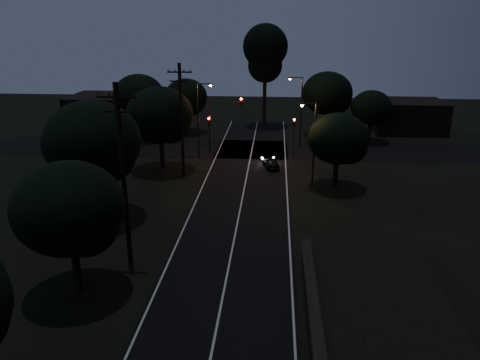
{
  "coord_description": "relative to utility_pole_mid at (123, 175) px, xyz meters",
  "views": [
    {
      "loc": [
        2.6,
        -9.7,
        14.24
      ],
      "look_at": [
        0.0,
        24.0,
        2.5
      ],
      "focal_mm": 35.0,
      "sensor_mm": 36.0,
      "label": 1
    }
  ],
  "objects": [
    {
      "name": "tree_right_a",
      "position": [
        14.18,
        14.89,
        -1.44
      ],
      "size": [
        5.22,
        5.22,
        6.63
      ],
      "color": "black",
      "rests_on": "ground"
    },
    {
      "name": "road_surface",
      "position": [
        6.0,
        16.12,
        -5.73
      ],
      "size": [
        60.0,
        70.0,
        0.03
      ],
      "color": "black",
      "rests_on": "ground"
    },
    {
      "name": "tree_left_d",
      "position": [
        -2.27,
        18.87,
        -0.46
      ],
      "size": [
        6.41,
        6.41,
        8.14
      ],
      "color": "black",
      "rests_on": "ground"
    },
    {
      "name": "signal_left",
      "position": [
        1.4,
        24.99,
        -2.9
      ],
      "size": [
        0.28,
        0.35,
        4.1
      ],
      "color": "black",
      "rests_on": "ground"
    },
    {
      "name": "utility_pole_mid",
      "position": [
        0.0,
        0.0,
        0.0
      ],
      "size": [
        2.2,
        0.3,
        11.0
      ],
      "color": "black",
      "rests_on": "ground"
    },
    {
      "name": "tree_far_nw",
      "position": [
        -2.81,
        34.89,
        -1.23
      ],
      "size": [
        5.49,
        5.49,
        6.96
      ],
      "color": "black",
      "rests_on": "ground"
    },
    {
      "name": "tree_far_w",
      "position": [
        -7.78,
        30.87,
        -0.6
      ],
      "size": [
        6.21,
        6.21,
        7.91
      ],
      "color": "black",
      "rests_on": "ground"
    },
    {
      "name": "signal_right",
      "position": [
        10.6,
        24.99,
        -2.9
      ],
      "size": [
        0.28,
        0.35,
        4.1
      ],
      "color": "black",
      "rests_on": "ground"
    },
    {
      "name": "tall_pine",
      "position": [
        7.0,
        40.0,
        4.09
      ],
      "size": [
        6.0,
        6.0,
        13.64
      ],
      "color": "black",
      "rests_on": "ground"
    },
    {
      "name": "tree_left_c",
      "position": [
        -4.25,
        6.86,
        -0.05
      ],
      "size": [
        6.97,
        6.97,
        8.8
      ],
      "color": "black",
      "rests_on": "ground"
    },
    {
      "name": "streetlight_a",
      "position": [
        0.69,
        23.0,
        -1.1
      ],
      "size": [
        1.66,
        0.26,
        8.0
      ],
      "color": "black",
      "rests_on": "ground"
    },
    {
      "name": "tree_far_e",
      "position": [
        20.17,
        31.9,
        -1.76
      ],
      "size": [
        4.85,
        4.85,
        6.15
      ],
      "color": "black",
      "rests_on": "ground"
    },
    {
      "name": "signal_mast",
      "position": [
        3.09,
        24.99,
        -1.4
      ],
      "size": [
        3.7,
        0.35,
        6.25
      ],
      "color": "black",
      "rests_on": "ground"
    },
    {
      "name": "utility_pole_far",
      "position": [
        0.0,
        17.0,
        -0.25
      ],
      "size": [
        2.2,
        0.3,
        10.5
      ],
      "color": "black",
      "rests_on": "ground"
    },
    {
      "name": "tree_far_ne",
      "position": [
        15.22,
        34.87,
        -0.57
      ],
      "size": [
        6.31,
        6.31,
        7.98
      ],
      "color": "black",
      "rests_on": "ground"
    },
    {
      "name": "building_right",
      "position": [
        26.0,
        38.0,
        -3.74
      ],
      "size": [
        9.0,
        7.0,
        4.0
      ],
      "primitive_type": "cube",
      "color": "black",
      "rests_on": "ground"
    },
    {
      "name": "car",
      "position": [
        8.25,
        20.22,
        -5.19
      ],
      "size": [
        1.96,
        3.4,
        1.09
      ],
      "primitive_type": "imported",
      "rotation": [
        0.0,
        0.0,
        3.36
      ],
      "color": "black",
      "rests_on": "ground"
    },
    {
      "name": "building_left",
      "position": [
        -14.0,
        37.0,
        -3.54
      ],
      "size": [
        10.0,
        8.0,
        4.4
      ],
      "primitive_type": "cube",
      "color": "black",
      "rests_on": "ground"
    },
    {
      "name": "tree_left_b",
      "position": [
        -1.8,
        -3.12,
        -0.96
      ],
      "size": [
        5.79,
        5.79,
        7.37
      ],
      "color": "black",
      "rests_on": "ground"
    },
    {
      "name": "streetlight_c",
      "position": [
        11.83,
        15.0,
        -1.39
      ],
      "size": [
        1.46,
        0.26,
        7.5
      ],
      "color": "black",
      "rests_on": "ground"
    },
    {
      "name": "streetlight_b",
      "position": [
        11.31,
        29.0,
        -1.1
      ],
      "size": [
        1.66,
        0.26,
        8.0
      ],
      "color": "black",
      "rests_on": "ground"
    }
  ]
}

